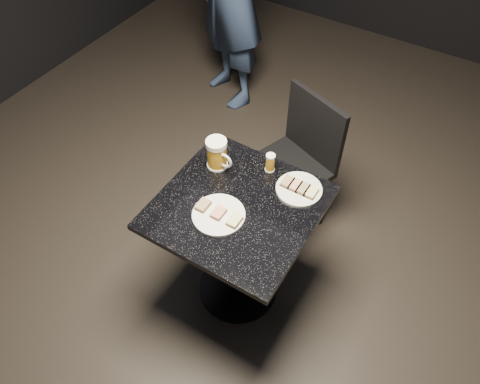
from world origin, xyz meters
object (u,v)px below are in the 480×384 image
(table, at_px, (238,236))
(beer_tumbler, at_px, (270,163))
(plate_large, at_px, (219,215))
(plate_small, at_px, (299,189))
(beer_mug, at_px, (217,154))
(chair, at_px, (296,159))

(table, xyz_separation_m, beer_tumbler, (0.02, 0.27, 0.29))
(plate_large, xyz_separation_m, plate_small, (0.23, 0.32, 0.00))
(plate_large, relative_size, beer_mug, 1.49)
(plate_small, xyz_separation_m, beer_mug, (-0.41, -0.06, 0.07))
(beer_tumbler, bearing_deg, plate_small, -13.86)
(plate_large, xyz_separation_m, table, (0.04, 0.10, -0.25))
(plate_small, distance_m, beer_tumbler, 0.19)
(plate_small, xyz_separation_m, chair, (-0.20, 0.41, -0.26))
(plate_small, relative_size, table, 0.29)
(plate_large, relative_size, plate_small, 1.10)
(plate_small, xyz_separation_m, beer_tumbler, (-0.18, 0.04, 0.04))
(plate_small, xyz_separation_m, table, (-0.19, -0.22, -0.25))
(chair, bearing_deg, table, -89.78)
(table, bearing_deg, beer_tumbler, 86.50)
(beer_mug, bearing_deg, chair, 66.07)
(plate_large, bearing_deg, beer_tumbler, 81.43)
(table, distance_m, beer_tumbler, 0.40)
(plate_small, bearing_deg, beer_mug, -171.17)
(plate_large, distance_m, plate_small, 0.40)
(beer_mug, relative_size, chair, 0.18)
(table, height_order, beer_mug, beer_mug)
(plate_large, xyz_separation_m, beer_mug, (-0.17, 0.26, 0.07))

